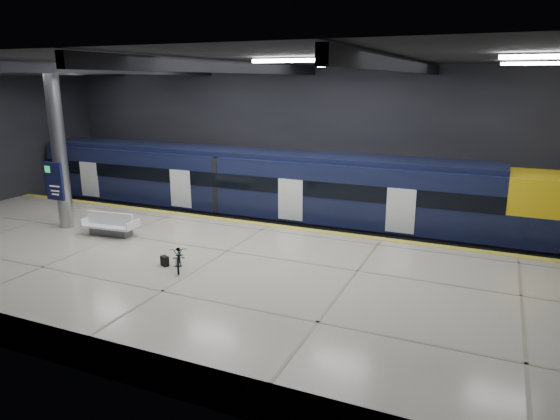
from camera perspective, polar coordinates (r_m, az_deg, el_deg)
The scene contains 10 objects.
ground at distance 20.07m, azimuth -4.54°, elevation -6.78°, with size 30.00×30.00×0.00m, color black.
room_shell at distance 18.76m, azimuth -4.89°, elevation 9.71°, with size 30.10×16.10×8.05m.
platform at distance 17.87m, azimuth -8.38°, elevation -7.77°, with size 30.00×11.00×1.10m, color #B3A997.
safety_strip at distance 22.04m, azimuth -1.24°, elevation -1.71°, with size 30.00×0.40×0.01m, color gold.
rails at distance 24.75m, azimuth 1.45°, elevation -2.35°, with size 30.00×1.52×0.16m.
train at distance 24.53m, azimuth -0.14°, elevation 2.28°, with size 29.40×2.84×3.79m.
bench at distance 21.66m, azimuth -18.78°, elevation -1.88°, with size 2.30×1.14×0.98m.
bicycle at distance 17.29m, azimuth -11.48°, elevation -5.23°, with size 0.57×1.63×0.85m, color #99999E.
pannier_bag at distance 17.71m, azimuth -13.04°, elevation -5.70°, with size 0.30×0.18×0.35m, color black.
info_column at distance 23.05m, azimuth -24.00°, elevation 6.28°, with size 0.90×0.78×6.90m.
Camera 1 is at (8.91, -16.43, 7.33)m, focal length 32.00 mm.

